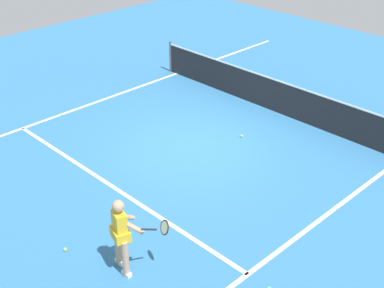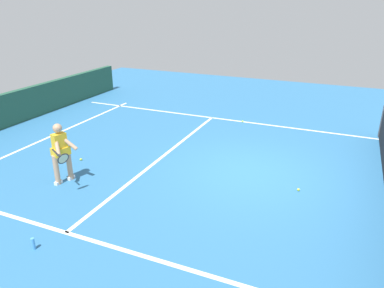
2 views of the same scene
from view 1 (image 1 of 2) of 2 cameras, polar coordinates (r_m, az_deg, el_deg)
name	(u,v)px [view 1 (image 1 of 2)]	position (r m, az deg, el deg)	size (l,w,h in m)	color
ground_plane	(192,147)	(14.10, 0.05, -0.37)	(24.43, 24.43, 0.00)	teal
service_line_marking	(112,186)	(12.66, -8.47, -4.45)	(8.24, 0.10, 0.01)	white
sideline_left_marking	(99,101)	(16.96, -9.80, 4.52)	(0.10, 16.79, 0.01)	white
sideline_right_marking	(327,214)	(11.98, 14.13, -7.26)	(0.10, 16.79, 0.01)	white
court_net	(272,94)	(16.11, 8.45, 5.25)	(8.92, 0.08, 1.09)	#4C4C51
tennis_player	(122,233)	(9.85, -7.43, -9.34)	(0.97, 0.88, 1.55)	tan
tennis_ball_near	(65,249)	(10.97, -13.31, -10.82)	(0.07, 0.07, 0.07)	#D1E533
tennis_ball_mid	(62,114)	(16.26, -13.64, 3.10)	(0.07, 0.07, 0.07)	#D1E533
tennis_ball_far	(242,136)	(14.65, 5.29, 0.85)	(0.07, 0.07, 0.07)	#D1E533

